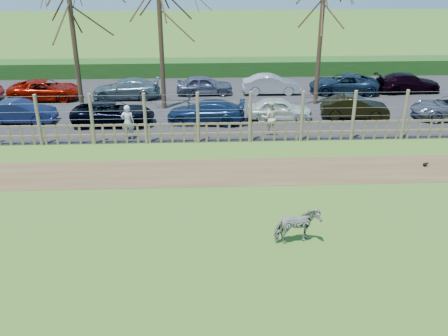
{
  "coord_description": "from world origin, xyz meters",
  "views": [
    {
      "loc": [
        0.24,
        -14.62,
        8.87
      ],
      "look_at": [
        1.0,
        2.5,
        1.1
      ],
      "focal_mm": 40.0,
      "sensor_mm": 36.0,
      "label": 1
    }
  ],
  "objects_px": {
    "car_5": "(355,107)",
    "car_2": "(113,113)",
    "tree_mid": "(160,23)",
    "tree_right": "(322,14)",
    "car_1": "(21,112)",
    "car_3": "(206,112)",
    "car_9": "(126,89)",
    "zebra": "(297,226)",
    "car_4": "(280,109)",
    "visitor_a": "(128,122)",
    "car_11": "(271,84)",
    "car_8": "(45,90)",
    "car_13": "(408,83)",
    "visitor_b": "(270,118)",
    "car_12": "(343,84)",
    "tree_left": "(71,11)",
    "crow": "(425,164)",
    "car_10": "(204,85)"
  },
  "relations": [
    {
      "from": "tree_right",
      "to": "car_13",
      "type": "relative_size",
      "value": 1.78
    },
    {
      "from": "tree_left",
      "to": "car_3",
      "type": "bearing_deg",
      "value": -13.62
    },
    {
      "from": "car_4",
      "to": "car_12",
      "type": "distance_m",
      "value": 6.98
    },
    {
      "from": "visitor_a",
      "to": "tree_left",
      "type": "bearing_deg",
      "value": -52.65
    },
    {
      "from": "tree_left",
      "to": "car_5",
      "type": "xyz_separation_m",
      "value": [
        15.06,
        -1.23,
        -4.98
      ]
    },
    {
      "from": "car_4",
      "to": "car_10",
      "type": "distance_m",
      "value": 6.54
    },
    {
      "from": "tree_right",
      "to": "car_10",
      "type": "height_order",
      "value": "tree_right"
    },
    {
      "from": "car_2",
      "to": "car_4",
      "type": "distance_m",
      "value": 8.91
    },
    {
      "from": "tree_mid",
      "to": "visitor_b",
      "type": "distance_m",
      "value": 8.25
    },
    {
      "from": "tree_left",
      "to": "tree_mid",
      "type": "distance_m",
      "value": 4.67
    },
    {
      "from": "visitor_a",
      "to": "car_10",
      "type": "bearing_deg",
      "value": -116.51
    },
    {
      "from": "visitor_a",
      "to": "visitor_b",
      "type": "xyz_separation_m",
      "value": [
        7.0,
        0.35,
        0.0
      ]
    },
    {
      "from": "car_5",
      "to": "car_10",
      "type": "xyz_separation_m",
      "value": [
        -8.19,
        5.06,
        0.0
      ]
    },
    {
      "from": "car_4",
      "to": "car_10",
      "type": "relative_size",
      "value": 1.0
    },
    {
      "from": "tree_right",
      "to": "car_10",
      "type": "xyz_separation_m",
      "value": [
        -6.63,
        2.33,
        -4.6
      ]
    },
    {
      "from": "car_5",
      "to": "car_9",
      "type": "xyz_separation_m",
      "value": [
        -13.03,
        4.39,
        0.0
      ]
    },
    {
      "from": "tree_right",
      "to": "car_8",
      "type": "relative_size",
      "value": 1.7
    },
    {
      "from": "car_11",
      "to": "tree_mid",
      "type": "bearing_deg",
      "value": 112.89
    },
    {
      "from": "car_4",
      "to": "car_11",
      "type": "bearing_deg",
      "value": 2.65
    },
    {
      "from": "crow",
      "to": "car_8",
      "type": "xyz_separation_m",
      "value": [
        -19.23,
        10.9,
        0.55
      ]
    },
    {
      "from": "car_1",
      "to": "car_3",
      "type": "bearing_deg",
      "value": -89.97
    },
    {
      "from": "car_1",
      "to": "car_10",
      "type": "xyz_separation_m",
      "value": [
        9.84,
        5.08,
        0.0
      ]
    },
    {
      "from": "car_13",
      "to": "visitor_b",
      "type": "bearing_deg",
      "value": 123.2
    },
    {
      "from": "car_10",
      "to": "car_8",
      "type": "bearing_deg",
      "value": 93.25
    },
    {
      "from": "car_11",
      "to": "car_13",
      "type": "xyz_separation_m",
      "value": [
        8.85,
        0.0,
        0.0
      ]
    },
    {
      "from": "car_1",
      "to": "car_4",
      "type": "xyz_separation_m",
      "value": [
        13.87,
        -0.06,
        0.0
      ]
    },
    {
      "from": "car_1",
      "to": "car_13",
      "type": "height_order",
      "value": "same"
    },
    {
      "from": "car_9",
      "to": "crow",
      "type": "bearing_deg",
      "value": 53.86
    },
    {
      "from": "tree_mid",
      "to": "zebra",
      "type": "xyz_separation_m",
      "value": [
        5.18,
        -14.53,
        -4.26
      ]
    },
    {
      "from": "car_5",
      "to": "tree_mid",
      "type": "bearing_deg",
      "value": 85.41
    },
    {
      "from": "car_5",
      "to": "car_8",
      "type": "bearing_deg",
      "value": 83.74
    },
    {
      "from": "visitor_a",
      "to": "car_11",
      "type": "distance_m",
      "value": 11.17
    },
    {
      "from": "tree_mid",
      "to": "tree_right",
      "type": "xyz_separation_m",
      "value": [
        9.0,
        0.5,
        0.37
      ]
    },
    {
      "from": "tree_right",
      "to": "car_5",
      "type": "xyz_separation_m",
      "value": [
        1.56,
        -2.73,
        -4.6
      ]
    },
    {
      "from": "car_4",
      "to": "car_8",
      "type": "distance_m",
      "value": 14.49
    },
    {
      "from": "car_9",
      "to": "car_10",
      "type": "distance_m",
      "value": 4.89
    },
    {
      "from": "crow",
      "to": "car_13",
      "type": "distance_m",
      "value": 12.15
    },
    {
      "from": "crow",
      "to": "car_4",
      "type": "xyz_separation_m",
      "value": [
        -5.43,
        6.48,
        0.55
      ]
    },
    {
      "from": "car_4",
      "to": "zebra",
      "type": "bearing_deg",
      "value": 179.38
    },
    {
      "from": "tree_left",
      "to": "visitor_a",
      "type": "distance_m",
      "value": 6.88
    },
    {
      "from": "car_2",
      "to": "car_9",
      "type": "relative_size",
      "value": 1.04
    },
    {
      "from": "tree_right",
      "to": "car_5",
      "type": "relative_size",
      "value": 2.02
    },
    {
      "from": "zebra",
      "to": "crow",
      "type": "distance_m",
      "value": 8.81
    },
    {
      "from": "tree_mid",
      "to": "car_4",
      "type": "distance_m",
      "value": 8.02
    },
    {
      "from": "car_5",
      "to": "car_2",
      "type": "bearing_deg",
      "value": 99.46
    },
    {
      "from": "car_12",
      "to": "car_5",
      "type": "bearing_deg",
      "value": -1.84
    },
    {
      "from": "tree_mid",
      "to": "car_3",
      "type": "distance_m",
      "value": 5.55
    },
    {
      "from": "tree_mid",
      "to": "car_10",
      "type": "distance_m",
      "value": 5.61
    },
    {
      "from": "visitor_a",
      "to": "crow",
      "type": "xyz_separation_m",
      "value": [
        13.26,
        -3.83,
        -0.81
      ]
    },
    {
      "from": "car_1",
      "to": "car_3",
      "type": "xyz_separation_m",
      "value": [
        9.87,
        -0.42,
        0.0
      ]
    }
  ]
}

